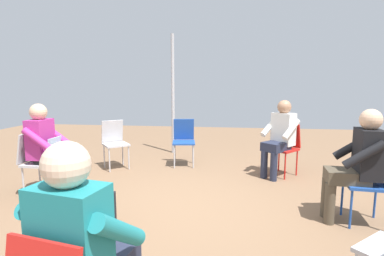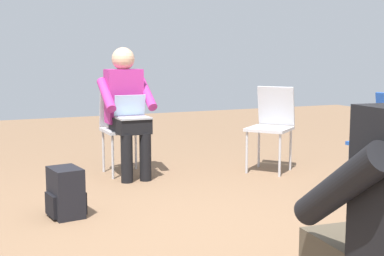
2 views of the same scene
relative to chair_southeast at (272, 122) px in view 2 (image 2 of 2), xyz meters
name	(u,v)px [view 2 (image 2 of 2)]	position (x,y,z in m)	size (l,w,h in m)	color
ground_plane	(177,236)	(-1.46, 1.64, -0.50)	(14.00, 14.00, 0.00)	brown
chair_southeast	(272,122)	(0.00, 0.00, 0.00)	(0.58, 0.58, 0.85)	#B7B7BC
chair_east	(122,123)	(0.53, 1.40, 0.00)	(0.44, 0.40, 0.85)	#B7B7BC
person_with_laptop	(127,105)	(0.36, 1.40, 0.20)	(0.52, 0.49, 1.24)	black
backpack_near_laptop_user	(66,195)	(-0.73, 2.21, -0.34)	(0.31, 0.27, 0.36)	black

